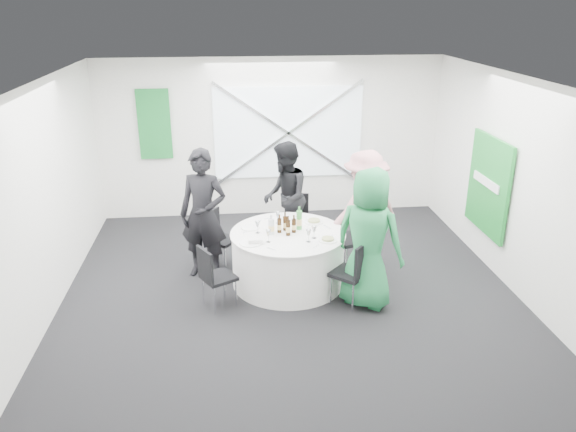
{
  "coord_description": "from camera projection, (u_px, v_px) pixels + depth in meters",
  "views": [
    {
      "loc": [
        -0.74,
        -6.72,
        3.7
      ],
      "look_at": [
        0.0,
        0.2,
        1.0
      ],
      "focal_mm": 35.0,
      "sensor_mm": 36.0,
      "label": 1
    }
  ],
  "objects": [
    {
      "name": "plate_back_right",
      "position": [
        314.0,
        221.0,
        7.89
      ],
      "size": [
        0.26,
        0.26,
        0.04
      ],
      "color": "white",
      "rests_on": "banquet_table"
    },
    {
      "name": "fork_a",
      "position": [
        316.0,
        246.0,
        7.13
      ],
      "size": [
        0.11,
        0.12,
        0.01
      ],
      "primitive_type": "cube",
      "rotation": [
        0.0,
        0.0,
        -0.7
      ],
      "color": "silver",
      "rests_on": "banquet_table"
    },
    {
      "name": "chair_front_right",
      "position": [
        355.0,
        269.0,
        7.06
      ],
      "size": [
        0.57,
        0.57,
        0.89
      ],
      "rotation": [
        0.0,
        0.0,
        3.97
      ],
      "color": "black",
      "rests_on": "floor"
    },
    {
      "name": "plate_front_left",
      "position": [
        250.0,
        243.0,
        7.21
      ],
      "size": [
        0.29,
        0.29,
        0.01
      ],
      "color": "white",
      "rests_on": "banquet_table"
    },
    {
      "name": "green_sign",
      "position": [
        488.0,
        185.0,
        8.05
      ],
      "size": [
        0.05,
        1.2,
        1.4
      ],
      "primitive_type": "cube",
      "color": "#17822B",
      "rests_on": "wall_right"
    },
    {
      "name": "person_man_back_left",
      "position": [
        203.0,
        215.0,
        7.73
      ],
      "size": [
        0.78,
        0.63,
        1.84
      ],
      "primitive_type": "imported",
      "rotation": [
        0.0,
        0.0,
        -0.33
      ],
      "color": "black",
      "rests_on": "floor"
    },
    {
      "name": "chair_front_left",
      "position": [
        213.0,
        273.0,
        7.03
      ],
      "size": [
        0.52,
        0.52,
        0.84
      ],
      "rotation": [
        0.0,
        0.0,
        2.08
      ],
      "color": "black",
      "rests_on": "floor"
    },
    {
      "name": "knife_e",
      "position": [
        309.0,
        219.0,
        8.01
      ],
      "size": [
        0.1,
        0.13,
        0.01
      ],
      "primitive_type": "cube",
      "rotation": [
        0.0,
        0.0,
        0.61
      ],
      "color": "silver",
      "rests_on": "banquet_table"
    },
    {
      "name": "beer_bottle_a",
      "position": [
        279.0,
        226.0,
        7.52
      ],
      "size": [
        0.06,
        0.06,
        0.26
      ],
      "color": "#321C09",
      "rests_on": "banquet_table"
    },
    {
      "name": "clear_water_bottle",
      "position": [
        271.0,
        227.0,
        7.46
      ],
      "size": [
        0.08,
        0.08,
        0.28
      ],
      "color": "silver",
      "rests_on": "banquet_table"
    },
    {
      "name": "napkin",
      "position": [
        255.0,
        240.0,
        7.21
      ],
      "size": [
        0.18,
        0.12,
        0.05
      ],
      "primitive_type": "cube",
      "rotation": [
        0.0,
        0.0,
        0.02
      ],
      "color": "white",
      "rests_on": "plate_front_left"
    },
    {
      "name": "wine_glass_d",
      "position": [
        268.0,
        233.0,
        7.21
      ],
      "size": [
        0.07,
        0.07,
        0.17
      ],
      "color": "white",
      "rests_on": "banquet_table"
    },
    {
      "name": "knife_c",
      "position": [
        246.0,
        231.0,
        7.58
      ],
      "size": [
        0.08,
        0.14,
        0.01
      ],
      "primitive_type": "cube",
      "rotation": [
        0.0,
        0.0,
        2.67
      ],
      "color": "silver",
      "rests_on": "banquet_table"
    },
    {
      "name": "beer_bottle_d",
      "position": [
        288.0,
        228.0,
        7.42
      ],
      "size": [
        0.06,
        0.06,
        0.27
      ],
      "color": "#321C09",
      "rests_on": "banquet_table"
    },
    {
      "name": "knife_d",
      "position": [
        269.0,
        219.0,
        8.02
      ],
      "size": [
        0.15,
        0.03,
        0.01
      ],
      "primitive_type": "cube",
      "rotation": [
        0.0,
        0.0,
        1.64
      ],
      "color": "silver",
      "rests_on": "banquet_table"
    },
    {
      "name": "chair_back_left",
      "position": [
        218.0,
        234.0,
        8.19
      ],
      "size": [
        0.54,
        0.53,
        0.84
      ],
      "rotation": [
        0.0,
        0.0,
        0.95
      ],
      "color": "black",
      "rests_on": "floor"
    },
    {
      "name": "knife_b",
      "position": [
        271.0,
        249.0,
        7.05
      ],
      "size": [
        0.12,
        0.12,
        0.01
      ],
      "primitive_type": "cube",
      "rotation": [
        0.0,
        0.0,
        -2.36
      ],
      "color": "silver",
      "rests_on": "banquet_table"
    },
    {
      "name": "plate_front_right",
      "position": [
        328.0,
        240.0,
        7.29
      ],
      "size": [
        0.24,
        0.24,
        0.04
      ],
      "color": "white",
      "rests_on": "banquet_table"
    },
    {
      "name": "fork_c",
      "position": [
        259.0,
        221.0,
        7.92
      ],
      "size": [
        0.09,
        0.13,
        0.01
      ],
      "primitive_type": "cube",
      "rotation": [
        0.0,
        0.0,
        2.56
      ],
      "color": "silver",
      "rests_on": "banquet_table"
    },
    {
      "name": "floor",
      "position": [
        290.0,
        290.0,
        7.64
      ],
      "size": [
        6.0,
        6.0,
        0.0
      ],
      "primitive_type": "plane",
      "color": "black",
      "rests_on": "ground"
    },
    {
      "name": "window_brace_a",
      "position": [
        288.0,
        133.0,
        9.83
      ],
      "size": [
        2.63,
        0.05,
        1.84
      ],
      "primitive_type": "cube",
      "rotation": [
        0.0,
        0.97,
        0.0
      ],
      "color": "silver",
      "rests_on": "window_panel"
    },
    {
      "name": "banquet_table",
      "position": [
        288.0,
        258.0,
        7.69
      ],
      "size": [
        1.56,
        1.56,
        0.76
      ],
      "color": "white",
      "rests_on": "floor"
    },
    {
      "name": "chair_back_right",
      "position": [
        357.0,
        231.0,
        8.03
      ],
      "size": [
        0.58,
        0.58,
        1.0
      ],
      "rotation": [
        0.0,
        0.0,
        -1.25
      ],
      "color": "black",
      "rests_on": "floor"
    },
    {
      "name": "plate_back_left",
      "position": [
        250.0,
        228.0,
        7.7
      ],
      "size": [
        0.25,
        0.25,
        0.01
      ],
      "color": "white",
      "rests_on": "banquet_table"
    },
    {
      "name": "fork_e",
      "position": [
        327.0,
        227.0,
        7.73
      ],
      "size": [
        0.09,
        0.14,
        0.01
      ],
      "primitive_type": "cube",
      "rotation": [
        0.0,
        0.0,
        0.53
      ],
      "color": "silver",
      "rests_on": "banquet_table"
    },
    {
      "name": "wall_left",
      "position": [
        45.0,
        201.0,
        6.84
      ],
      "size": [
        0.0,
        6.0,
        6.0
      ],
      "primitive_type": "plane",
      "rotation": [
        1.57,
        0.0,
        1.57
      ],
      "color": "silver",
      "rests_on": "floor"
    },
    {
      "name": "wall_front",
      "position": [
        332.0,
        316.0,
        4.35
      ],
      "size": [
        6.0,
        0.0,
        6.0
      ],
      "primitive_type": "plane",
      "rotation": [
        -1.57,
        0.0,
        0.0
      ],
      "color": "silver",
      "rests_on": "floor"
    },
    {
      "name": "wine_glass_e",
      "position": [
        314.0,
        229.0,
        7.33
      ],
      "size": [
        0.07,
        0.07,
        0.17
      ],
      "color": "white",
      "rests_on": "banquet_table"
    },
    {
      "name": "beer_bottle_c",
      "position": [
        294.0,
        226.0,
        7.53
      ],
      "size": [
        0.06,
        0.06,
        0.25
      ],
      "color": "#321C09",
      "rests_on": "banquet_table"
    },
    {
      "name": "knife_a",
      "position": [
        330.0,
        237.0,
        7.39
      ],
      "size": [
        0.11,
        0.12,
        0.01
      ],
      "primitive_type": "cube",
      "rotation": [
        0.0,
        0.0,
        -0.7
      ],
      "color": "silver",
      "rests_on": "banquet_table"
    },
    {
      "name": "wall_right",
      "position": [
        514.0,
        185.0,
        7.43
      ],
      "size": [
        0.0,
        6.0,
        6.0
      ],
      "primitive_type": "plane",
      "rotation": [
        1.57,
        0.0,
        -1.57
      ],
      "color": "silver",
      "rests_on": "floor"
    },
    {
      "name": "green_water_bottle",
      "position": [
        299.0,
        220.0,
        7.62
      ],
      "size": [
        0.08,
        0.08,
        0.32
      ],
      "color": "green",
      "rests_on": "banquet_table"
    },
    {
      "name": "person_woman_green",
      "position": [
        369.0,
        239.0,
        6.97
      ],
      "size": [
        1.06,
        0.99,
        1.82
      ],
      "primitive_type": "imported",
      "rotation": [
        0.0,
        0.0,
        2.53
      ],
      "color": "#227F46",
      "rests_on": "floor"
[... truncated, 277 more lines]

